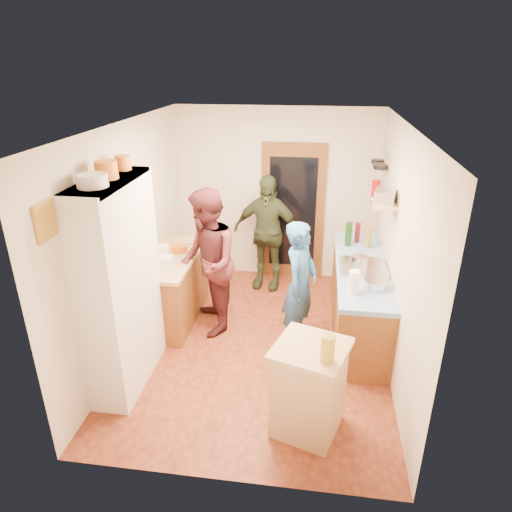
% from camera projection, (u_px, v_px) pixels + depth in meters
% --- Properties ---
extents(floor, '(3.00, 4.00, 0.02)m').
position_uv_depth(floor, '(259.00, 344.00, 5.60)').
color(floor, brown).
rests_on(floor, ground).
extents(ceiling, '(3.00, 4.00, 0.02)m').
position_uv_depth(ceiling, '(259.00, 124.00, 4.55)').
color(ceiling, silver).
rests_on(ceiling, ground).
extents(wall_back, '(3.00, 0.02, 2.60)m').
position_uv_depth(wall_back, '(277.00, 195.00, 6.90)').
color(wall_back, beige).
rests_on(wall_back, ground).
extents(wall_front, '(3.00, 0.02, 2.60)m').
position_uv_depth(wall_front, '(222.00, 351.00, 3.25)').
color(wall_front, beige).
rests_on(wall_front, ground).
extents(wall_left, '(0.02, 4.00, 2.60)m').
position_uv_depth(wall_left, '(130.00, 238.00, 5.27)').
color(wall_left, beige).
rests_on(wall_left, ground).
extents(wall_right, '(0.02, 4.00, 2.60)m').
position_uv_depth(wall_right, '(399.00, 253.00, 4.88)').
color(wall_right, beige).
rests_on(wall_right, ground).
extents(door_frame, '(0.95, 0.06, 2.10)m').
position_uv_depth(door_frame, '(293.00, 213.00, 6.93)').
color(door_frame, brown).
rests_on(door_frame, ground).
extents(door_glass, '(0.70, 0.02, 1.70)m').
position_uv_depth(door_glass, '(292.00, 213.00, 6.90)').
color(door_glass, black).
rests_on(door_glass, door_frame).
extents(hutch_body, '(0.40, 1.20, 2.20)m').
position_uv_depth(hutch_body, '(121.00, 286.00, 4.60)').
color(hutch_body, silver).
rests_on(hutch_body, ground).
extents(hutch_top_shelf, '(0.40, 1.14, 0.04)m').
position_uv_depth(hutch_top_shelf, '(107.00, 182.00, 4.16)').
color(hutch_top_shelf, silver).
rests_on(hutch_top_shelf, hutch_body).
extents(plate_stack, '(0.26, 0.26, 0.11)m').
position_uv_depth(plate_stack, '(92.00, 181.00, 3.89)').
color(plate_stack, white).
rests_on(plate_stack, hutch_top_shelf).
extents(orange_pot_a, '(0.21, 0.21, 0.16)m').
position_uv_depth(orange_pot_a, '(106.00, 170.00, 4.14)').
color(orange_pot_a, orange).
rests_on(orange_pot_a, hutch_top_shelf).
extents(orange_pot_b, '(0.16, 0.16, 0.14)m').
position_uv_depth(orange_pot_b, '(123.00, 163.00, 4.48)').
color(orange_pot_b, orange).
rests_on(orange_pot_b, hutch_top_shelf).
extents(left_counter_base, '(0.60, 1.40, 0.85)m').
position_uv_depth(left_counter_base, '(173.00, 289.00, 5.99)').
color(left_counter_base, brown).
rests_on(left_counter_base, ground).
extents(left_counter_top, '(0.64, 1.44, 0.05)m').
position_uv_depth(left_counter_top, '(170.00, 258.00, 5.81)').
color(left_counter_top, tan).
rests_on(left_counter_top, left_counter_base).
extents(toaster, '(0.24, 0.17, 0.16)m').
position_uv_depth(toaster, '(163.00, 263.00, 5.40)').
color(toaster, white).
rests_on(toaster, left_counter_top).
extents(kettle, '(0.17, 0.17, 0.18)m').
position_uv_depth(kettle, '(163.00, 253.00, 5.66)').
color(kettle, white).
rests_on(kettle, left_counter_top).
extents(orange_bowl, '(0.24, 0.24, 0.09)m').
position_uv_depth(orange_bowl, '(180.00, 248.00, 5.91)').
color(orange_bowl, orange).
rests_on(orange_bowl, left_counter_top).
extents(chopping_board, '(0.34, 0.27, 0.02)m').
position_uv_depth(chopping_board, '(183.00, 241.00, 6.23)').
color(chopping_board, tan).
rests_on(chopping_board, left_counter_top).
extents(right_counter_base, '(0.60, 2.20, 0.84)m').
position_uv_depth(right_counter_base, '(359.00, 300.00, 5.73)').
color(right_counter_base, brown).
rests_on(right_counter_base, ground).
extents(right_counter_top, '(0.62, 2.22, 0.06)m').
position_uv_depth(right_counter_top, '(362.00, 268.00, 5.55)').
color(right_counter_top, blue).
rests_on(right_counter_top, right_counter_base).
extents(hob, '(0.55, 0.58, 0.04)m').
position_uv_depth(hob, '(363.00, 267.00, 5.44)').
color(hob, silver).
rests_on(hob, right_counter_top).
extents(pot_on_hob, '(0.19, 0.19, 0.12)m').
position_uv_depth(pot_on_hob, '(359.00, 261.00, 5.41)').
color(pot_on_hob, silver).
rests_on(pot_on_hob, hob).
extents(bottle_a, '(0.11, 0.11, 0.33)m').
position_uv_depth(bottle_a, '(348.00, 234.00, 6.05)').
color(bottle_a, '#143F14').
rests_on(bottle_a, right_counter_top).
extents(bottle_b, '(0.08, 0.08, 0.27)m').
position_uv_depth(bottle_b, '(358.00, 233.00, 6.18)').
color(bottle_b, '#591419').
rests_on(bottle_b, right_counter_top).
extents(bottle_c, '(0.09, 0.09, 0.28)m').
position_uv_depth(bottle_c, '(368.00, 238.00, 6.00)').
color(bottle_c, olive).
rests_on(bottle_c, right_counter_top).
extents(paper_towel, '(0.14, 0.14, 0.26)m').
position_uv_depth(paper_towel, '(354.00, 282.00, 4.84)').
color(paper_towel, white).
rests_on(paper_towel, right_counter_top).
extents(mixing_bowl, '(0.28, 0.28, 0.10)m').
position_uv_depth(mixing_bowl, '(376.00, 284.00, 4.98)').
color(mixing_bowl, silver).
rests_on(mixing_bowl, right_counter_top).
extents(island_base, '(0.69, 0.69, 0.86)m').
position_uv_depth(island_base, '(309.00, 391.00, 4.16)').
color(island_base, tan).
rests_on(island_base, ground).
extents(island_top, '(0.78, 0.78, 0.05)m').
position_uv_depth(island_top, '(311.00, 349.00, 3.97)').
color(island_top, tan).
rests_on(island_top, island_base).
extents(cutting_board, '(0.42, 0.37, 0.02)m').
position_uv_depth(cutting_board, '(308.00, 344.00, 4.03)').
color(cutting_board, white).
rests_on(cutting_board, island_top).
extents(oil_jar, '(0.15, 0.15, 0.24)m').
position_uv_depth(oil_jar, '(328.00, 348.00, 3.75)').
color(oil_jar, '#AD9E2D').
rests_on(oil_jar, island_top).
extents(pan_rail, '(0.02, 0.65, 0.02)m').
position_uv_depth(pan_rail, '(385.00, 154.00, 5.97)').
color(pan_rail, silver).
rests_on(pan_rail, wall_right).
extents(pan_hang_a, '(0.18, 0.18, 0.05)m').
position_uv_depth(pan_hang_a, '(381.00, 167.00, 5.87)').
color(pan_hang_a, black).
rests_on(pan_hang_a, pan_rail).
extents(pan_hang_b, '(0.16, 0.16, 0.05)m').
position_uv_depth(pan_hang_b, '(379.00, 165.00, 6.06)').
color(pan_hang_b, black).
rests_on(pan_hang_b, pan_rail).
extents(pan_hang_c, '(0.17, 0.17, 0.05)m').
position_uv_depth(pan_hang_c, '(377.00, 161.00, 6.24)').
color(pan_hang_c, black).
rests_on(pan_hang_c, pan_rail).
extents(wall_shelf, '(0.26, 0.42, 0.03)m').
position_uv_depth(wall_shelf, '(384.00, 204.00, 5.15)').
color(wall_shelf, tan).
rests_on(wall_shelf, wall_right).
extents(radio, '(0.28, 0.34, 0.15)m').
position_uv_depth(radio, '(385.00, 196.00, 5.11)').
color(radio, silver).
rests_on(radio, wall_shelf).
extents(ext_bracket, '(0.06, 0.10, 0.04)m').
position_uv_depth(ext_bracket, '(379.00, 195.00, 6.37)').
color(ext_bracket, black).
rests_on(ext_bracket, wall_right).
extents(fire_extinguisher, '(0.11, 0.11, 0.32)m').
position_uv_depth(fire_extinguisher, '(375.00, 191.00, 6.36)').
color(fire_extinguisher, red).
rests_on(fire_extinguisher, wall_right).
extents(picture_frame, '(0.03, 0.25, 0.30)m').
position_uv_depth(picture_frame, '(45.00, 221.00, 3.56)').
color(picture_frame, gold).
rests_on(picture_frame, wall_left).
extents(person_hob, '(0.54, 0.66, 1.55)m').
position_uv_depth(person_hob, '(302.00, 286.00, 5.30)').
color(person_hob, '#2B5B95').
rests_on(person_hob, ground).
extents(person_left, '(0.96, 1.08, 1.84)m').
position_uv_depth(person_left, '(209.00, 261.00, 5.59)').
color(person_left, '#4B1D20').
rests_on(person_left, ground).
extents(person_back, '(1.07, 0.58, 1.72)m').
position_uv_depth(person_back, '(267.00, 233.00, 6.67)').
color(person_back, '#2E3720').
rests_on(person_back, ground).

